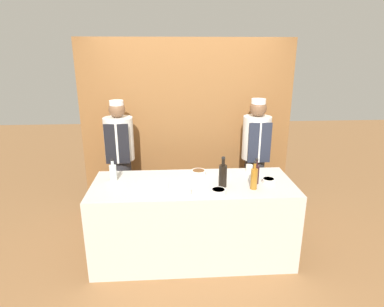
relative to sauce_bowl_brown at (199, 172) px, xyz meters
name	(u,v)px	position (x,y,z in m)	size (l,w,h in m)	color
ground_plane	(193,253)	(-0.08, -0.26, -0.91)	(14.00, 14.00, 0.00)	olive
cabinet_wall	(187,127)	(-0.08, 1.00, 0.29)	(2.89, 0.18, 2.40)	brown
counter	(193,220)	(-0.08, -0.26, -0.47)	(2.16, 0.84, 0.88)	beige
sauce_bowl_brown	(199,172)	(0.00, 0.00, 0.00)	(0.17, 0.17, 0.04)	white
sauce_bowl_red	(218,191)	(0.15, -0.54, 0.00)	(0.15, 0.15, 0.05)	white
sauce_bowl_orange	(184,191)	(-0.18, -0.51, 0.01)	(0.14, 0.14, 0.06)	white
sauce_bowl_yellow	(269,180)	(0.73, -0.29, 0.00)	(0.14, 0.14, 0.04)	white
cutting_board	(153,185)	(-0.51, -0.30, -0.02)	(0.32, 0.18, 0.02)	white
bottle_amber	(254,178)	(0.53, -0.44, 0.09)	(0.07, 0.07, 0.30)	#9E661E
bottle_wine	(256,174)	(0.59, -0.31, 0.08)	(0.07, 0.07, 0.28)	black
bottle_soy	(223,175)	(0.22, -0.37, 0.10)	(0.08, 0.08, 0.32)	black
bottle_clear	(113,172)	(-0.94, -0.14, 0.07)	(0.08, 0.08, 0.25)	silver
cup_cream	(249,168)	(0.60, 0.06, 0.01)	(0.08, 0.08, 0.08)	silver
chef_left	(120,159)	(-0.97, 0.58, -0.02)	(0.37, 0.37, 1.65)	#28282D
chef_right	(255,156)	(0.81, 0.58, -0.01)	(0.36, 0.36, 1.65)	#28282D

